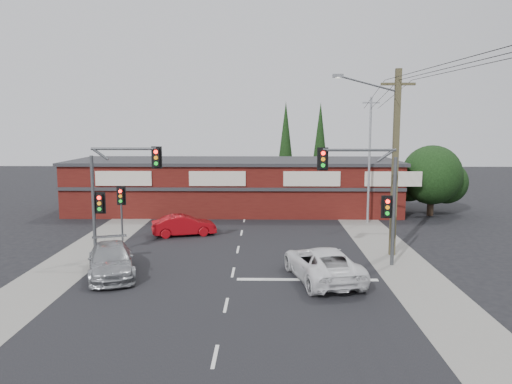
{
  "coord_description": "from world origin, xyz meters",
  "views": [
    {
      "loc": [
        1.53,
        -23.74,
        7.15
      ],
      "look_at": [
        1.05,
        3.0,
        3.47
      ],
      "focal_mm": 35.0,
      "sensor_mm": 36.0,
      "label": 1
    }
  ],
  "objects_px": {
    "white_suv": "(322,264)",
    "red_sedan": "(184,225)",
    "silver_suv": "(111,260)",
    "shop_building": "(234,185)",
    "utility_pole": "(393,157)"
  },
  "relations": [
    {
      "from": "red_sedan",
      "to": "silver_suv",
      "type": "bearing_deg",
      "value": 150.19
    },
    {
      "from": "silver_suv",
      "to": "utility_pole",
      "type": "distance_m",
      "value": 15.38
    },
    {
      "from": "white_suv",
      "to": "red_sedan",
      "type": "xyz_separation_m",
      "value": [
        -7.84,
        9.05,
        -0.1
      ]
    },
    {
      "from": "white_suv",
      "to": "red_sedan",
      "type": "relative_size",
      "value": 1.37
    },
    {
      "from": "silver_suv",
      "to": "red_sedan",
      "type": "xyz_separation_m",
      "value": [
        2.09,
        8.52,
        -0.06
      ]
    },
    {
      "from": "red_sedan",
      "to": "utility_pole",
      "type": "distance_m",
      "value": 13.71
    },
    {
      "from": "white_suv",
      "to": "utility_pole",
      "type": "distance_m",
      "value": 7.67
    },
    {
      "from": "white_suv",
      "to": "utility_pole",
      "type": "relative_size",
      "value": 0.55
    },
    {
      "from": "red_sedan",
      "to": "utility_pole",
      "type": "bearing_deg",
      "value": -126.91
    },
    {
      "from": "white_suv",
      "to": "red_sedan",
      "type": "distance_m",
      "value": 11.98
    },
    {
      "from": "white_suv",
      "to": "shop_building",
      "type": "xyz_separation_m",
      "value": [
        -5.17,
        18.46,
        1.36
      ]
    },
    {
      "from": "silver_suv",
      "to": "shop_building",
      "type": "distance_m",
      "value": 18.6
    },
    {
      "from": "white_suv",
      "to": "shop_building",
      "type": "relative_size",
      "value": 0.2
    },
    {
      "from": "red_sedan",
      "to": "shop_building",
      "type": "height_order",
      "value": "shop_building"
    },
    {
      "from": "shop_building",
      "to": "utility_pole",
      "type": "distance_m",
      "value": 17.15
    }
  ]
}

